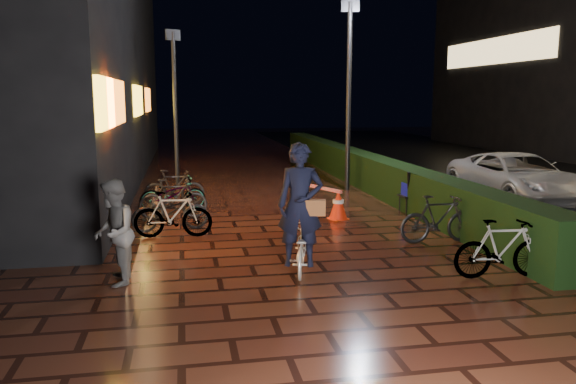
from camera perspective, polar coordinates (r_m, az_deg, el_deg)
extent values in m
plane|color=#381911|center=(9.41, 3.02, -7.09)|extent=(80.00, 80.00, 0.00)
cube|color=black|center=(17.76, 7.36, 2.41)|extent=(0.70, 20.00, 1.00)
imported|color=#5C5B5E|center=(8.48, -17.29, -3.97)|extent=(0.61, 0.77, 1.55)
imported|color=silver|center=(15.86, 22.28, 1.38)|extent=(2.10, 4.50, 1.25)
cube|color=yellow|center=(10.34, -18.08, 8.58)|extent=(0.08, 2.00, 0.90)
cube|color=orange|center=(11.83, -17.15, 8.70)|extent=(0.08, 3.00, 0.90)
cube|color=yellow|center=(17.81, -14.98, 8.96)|extent=(0.08, 2.80, 0.90)
cube|color=orange|center=(22.80, -14.05, 9.08)|extent=(0.08, 2.20, 0.90)
cube|color=black|center=(33.47, 26.59, 16.02)|extent=(8.00, 14.00, 14.00)
cube|color=#FFD88C|center=(31.05, 20.17, 13.29)|extent=(0.06, 10.00, 1.30)
cylinder|color=black|center=(16.42, 6.17, 9.44)|extent=(0.17, 0.17, 5.33)
cube|color=black|center=(16.61, 6.34, 18.32)|extent=(0.52, 0.18, 0.36)
cylinder|color=black|center=(17.39, -11.37, 8.10)|extent=(0.16, 0.16, 4.60)
cube|color=black|center=(17.48, -11.62, 15.37)|extent=(0.44, 0.23, 0.31)
imported|color=silver|center=(8.82, 1.26, -5.71)|extent=(0.81, 1.49, 0.75)
imported|color=black|center=(8.55, 1.25, -1.31)|extent=(0.78, 0.60, 1.90)
cube|color=brown|center=(8.54, 2.73, -1.58)|extent=(0.36, 0.22, 0.24)
cone|color=red|center=(12.59, 5.13, -1.28)|extent=(0.42, 0.42, 0.67)
cone|color=orange|center=(13.55, 1.79, -0.46)|extent=(0.42, 0.42, 0.67)
cube|color=#FF3A0D|center=(12.65, 5.11, -2.70)|extent=(0.48, 0.48, 0.03)
cube|color=orange|center=(13.61, 1.78, -1.79)|extent=(0.48, 0.48, 0.03)
cube|color=red|center=(13.01, 3.41, 0.42)|extent=(0.64, 1.33, 0.07)
cube|color=black|center=(13.57, 12.45, -0.40)|extent=(0.57, 0.48, 0.04)
cylinder|color=black|center=(13.36, 11.91, -1.45)|extent=(0.03, 0.03, 0.38)
cylinder|color=black|center=(13.55, 13.57, -1.35)|extent=(0.03, 0.03, 0.38)
cylinder|color=black|center=(13.67, 11.27, -1.17)|extent=(0.03, 0.03, 0.38)
cylinder|color=black|center=(13.86, 12.90, -1.08)|extent=(0.03, 0.03, 0.38)
cube|color=#0D12B2|center=(13.54, 12.47, 0.30)|extent=(0.42, 0.36, 0.30)
cylinder|color=black|center=(13.35, 12.18, 0.09)|extent=(0.25, 0.39, 0.96)
imported|color=black|center=(11.12, -11.61, -2.25)|extent=(1.54, 0.55, 0.91)
imported|color=black|center=(11.70, -11.88, -1.90)|extent=(1.62, 0.77, 0.82)
imported|color=black|center=(14.41, -11.50, 0.44)|extent=(1.53, 0.49, 0.91)
imported|color=black|center=(13.75, -11.62, -0.19)|extent=(1.61, 0.73, 0.82)
imported|color=black|center=(12.83, -11.59, -0.68)|extent=(1.53, 0.51, 0.91)
imported|color=black|center=(10.86, 15.07, -2.68)|extent=(1.52, 0.47, 0.91)
imported|color=black|center=(9.07, 20.98, -5.40)|extent=(1.54, 0.55, 0.91)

